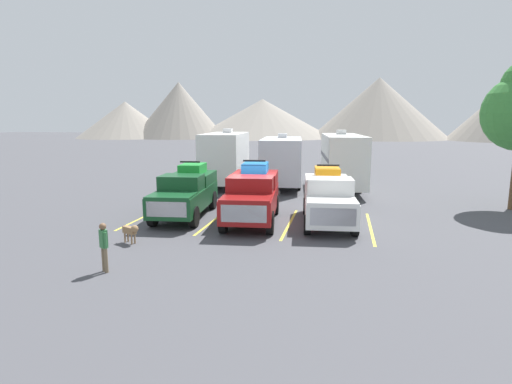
{
  "coord_description": "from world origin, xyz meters",
  "views": [
    {
      "loc": [
        3.97,
        -18.14,
        4.56
      ],
      "look_at": [
        0.0,
        0.57,
        1.2
      ],
      "focal_mm": 28.74,
      "sensor_mm": 36.0,
      "label": 1
    }
  ],
  "objects_px": {
    "camper_trailer_a": "(226,156)",
    "pickup_truck_a": "(186,192)",
    "camper_trailer_c": "(342,159)",
    "camper_trailer_b": "(282,160)",
    "person_a": "(104,244)",
    "dog": "(131,230)",
    "pickup_truck_b": "(252,194)",
    "pickup_truck_c": "(328,197)"
  },
  "relations": [
    {
      "from": "camper_trailer_b",
      "to": "camper_trailer_c",
      "type": "relative_size",
      "value": 0.85
    },
    {
      "from": "pickup_truck_a",
      "to": "pickup_truck_c",
      "type": "xyz_separation_m",
      "value": [
        6.72,
        -0.02,
        -0.02
      ]
    },
    {
      "from": "camper_trailer_c",
      "to": "dog",
      "type": "xyz_separation_m",
      "value": [
        -7.6,
        -13.83,
        -1.55
      ]
    },
    {
      "from": "person_a",
      "to": "pickup_truck_a",
      "type": "bearing_deg",
      "value": 92.51
    },
    {
      "from": "pickup_truck_a",
      "to": "dog",
      "type": "bearing_deg",
      "value": -94.07
    },
    {
      "from": "pickup_truck_b",
      "to": "pickup_truck_c",
      "type": "bearing_deg",
      "value": 6.86
    },
    {
      "from": "camper_trailer_c",
      "to": "camper_trailer_b",
      "type": "bearing_deg",
      "value": 179.34
    },
    {
      "from": "pickup_truck_b",
      "to": "person_a",
      "type": "height_order",
      "value": "pickup_truck_b"
    },
    {
      "from": "pickup_truck_c",
      "to": "dog",
      "type": "xyz_separation_m",
      "value": [
        -7.06,
        -4.71,
        -0.66
      ]
    },
    {
      "from": "camper_trailer_b",
      "to": "dog",
      "type": "bearing_deg",
      "value": -104.54
    },
    {
      "from": "pickup_truck_a",
      "to": "dog",
      "type": "distance_m",
      "value": 4.79
    },
    {
      "from": "person_a",
      "to": "camper_trailer_c",
      "type": "bearing_deg",
      "value": 67.41
    },
    {
      "from": "camper_trailer_b",
      "to": "person_a",
      "type": "bearing_deg",
      "value": -99.94
    },
    {
      "from": "camper_trailer_a",
      "to": "dog",
      "type": "height_order",
      "value": "camper_trailer_a"
    },
    {
      "from": "pickup_truck_b",
      "to": "pickup_truck_c",
      "type": "relative_size",
      "value": 1.01
    },
    {
      "from": "camper_trailer_a",
      "to": "camper_trailer_c",
      "type": "relative_size",
      "value": 0.86
    },
    {
      "from": "camper_trailer_a",
      "to": "pickup_truck_a",
      "type": "bearing_deg",
      "value": -86.03
    },
    {
      "from": "pickup_truck_b",
      "to": "camper_trailer_c",
      "type": "relative_size",
      "value": 0.6
    },
    {
      "from": "pickup_truck_b",
      "to": "dog",
      "type": "distance_m",
      "value": 5.71
    },
    {
      "from": "pickup_truck_b",
      "to": "camper_trailer_b",
      "type": "xyz_separation_m",
      "value": [
        -0.08,
        9.57,
        0.68
      ]
    },
    {
      "from": "camper_trailer_a",
      "to": "camper_trailer_c",
      "type": "height_order",
      "value": "camper_trailer_a"
    },
    {
      "from": "pickup_truck_b",
      "to": "camper_trailer_b",
      "type": "distance_m",
      "value": 9.59
    },
    {
      "from": "pickup_truck_a",
      "to": "pickup_truck_c",
      "type": "bearing_deg",
      "value": -0.13
    },
    {
      "from": "pickup_truck_b",
      "to": "pickup_truck_c",
      "type": "distance_m",
      "value": 3.4
    },
    {
      "from": "pickup_truck_b",
      "to": "camper_trailer_a",
      "type": "relative_size",
      "value": 0.7
    },
    {
      "from": "pickup_truck_a",
      "to": "pickup_truck_b",
      "type": "xyz_separation_m",
      "value": [
        3.34,
        -0.42,
        0.07
      ]
    },
    {
      "from": "pickup_truck_c",
      "to": "camper_trailer_c",
      "type": "xyz_separation_m",
      "value": [
        0.54,
        9.11,
        0.9
      ]
    },
    {
      "from": "pickup_truck_b",
      "to": "camper_trailer_a",
      "type": "height_order",
      "value": "camper_trailer_a"
    },
    {
      "from": "camper_trailer_b",
      "to": "person_a",
      "type": "height_order",
      "value": "camper_trailer_b"
    },
    {
      "from": "pickup_truck_a",
      "to": "dog",
      "type": "relative_size",
      "value": 7.17
    },
    {
      "from": "camper_trailer_a",
      "to": "dog",
      "type": "distance_m",
      "value": 13.73
    },
    {
      "from": "camper_trailer_a",
      "to": "person_a",
      "type": "xyz_separation_m",
      "value": [
        0.95,
        -16.47,
        -1.21
      ]
    },
    {
      "from": "dog",
      "to": "pickup_truck_c",
      "type": "bearing_deg",
      "value": 33.73
    },
    {
      "from": "camper_trailer_a",
      "to": "camper_trailer_b",
      "type": "bearing_deg",
      "value": 3.46
    },
    {
      "from": "pickup_truck_b",
      "to": "pickup_truck_c",
      "type": "xyz_separation_m",
      "value": [
        3.38,
        0.41,
        -0.09
      ]
    },
    {
      "from": "pickup_truck_a",
      "to": "person_a",
      "type": "relative_size",
      "value": 3.76
    },
    {
      "from": "pickup_truck_c",
      "to": "camper_trailer_b",
      "type": "height_order",
      "value": "camper_trailer_b"
    },
    {
      "from": "camper_trailer_b",
      "to": "dog",
      "type": "distance_m",
      "value": 14.4
    },
    {
      "from": "camper_trailer_b",
      "to": "camper_trailer_c",
      "type": "xyz_separation_m",
      "value": [
        4.0,
        -0.05,
        0.13
      ]
    },
    {
      "from": "camper_trailer_c",
      "to": "person_a",
      "type": "relative_size",
      "value": 6.03
    },
    {
      "from": "pickup_truck_a",
      "to": "dog",
      "type": "xyz_separation_m",
      "value": [
        -0.34,
        -4.73,
        -0.67
      ]
    },
    {
      "from": "camper_trailer_c",
      "to": "pickup_truck_b",
      "type": "bearing_deg",
      "value": -112.37
    }
  ]
}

